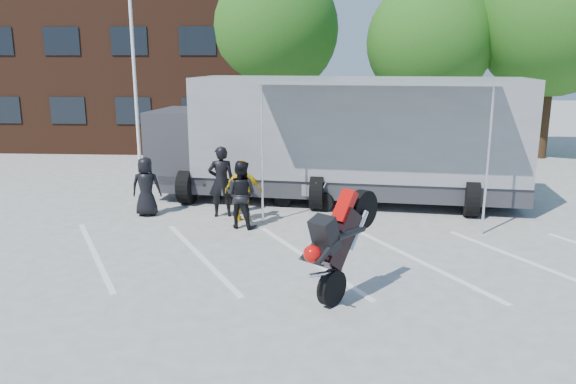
# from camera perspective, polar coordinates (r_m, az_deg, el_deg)

# --- Properties ---
(ground) EXTENTS (100.00, 100.00, 0.00)m
(ground) POSITION_cam_1_polar(r_m,az_deg,el_deg) (11.44, 0.96, -8.50)
(ground) COLOR #ACACA6
(ground) RESTS_ON ground
(parking_bay_lines) EXTENTS (18.09, 13.33, 0.01)m
(parking_bay_lines) POSITION_cam_1_polar(r_m,az_deg,el_deg) (12.37, 1.19, -6.75)
(parking_bay_lines) COLOR white
(parking_bay_lines) RESTS_ON ground
(office_building) EXTENTS (18.00, 8.00, 7.00)m
(office_building) POSITION_cam_1_polar(r_m,az_deg,el_deg) (30.48, -16.75, 11.42)
(office_building) COLOR #402114
(office_building) RESTS_ON ground
(flagpole) EXTENTS (1.61, 0.12, 8.00)m
(flagpole) POSITION_cam_1_polar(r_m,az_deg,el_deg) (21.70, -14.90, 15.06)
(flagpole) COLOR white
(flagpole) RESTS_ON ground
(tree_left) EXTENTS (6.12, 6.12, 8.64)m
(tree_left) POSITION_cam_1_polar(r_m,az_deg,el_deg) (26.75, -1.69, 16.20)
(tree_left) COLOR #382314
(tree_left) RESTS_ON ground
(tree_mid) EXTENTS (5.44, 5.44, 7.68)m
(tree_mid) POSITION_cam_1_polar(r_m,az_deg,el_deg) (26.00, 14.17, 14.52)
(tree_mid) COLOR #382314
(tree_mid) RESTS_ON ground
(tree_right) EXTENTS (6.46, 6.46, 9.12)m
(tree_right) POSITION_cam_1_polar(r_m,az_deg,el_deg) (26.89, 25.42, 15.61)
(tree_right) COLOR #382314
(tree_right) RESTS_ON ground
(transporter_truck) EXTENTS (12.25, 6.86, 3.73)m
(transporter_truck) POSITION_cam_1_polar(r_m,az_deg,el_deg) (17.35, 5.19, -0.88)
(transporter_truck) COLOR gray
(transporter_truck) RESTS_ON ground
(parked_motorcycle) EXTENTS (1.97, 1.22, 0.98)m
(parked_motorcycle) POSITION_cam_1_polar(r_m,az_deg,el_deg) (16.34, 1.56, -1.73)
(parked_motorcycle) COLOR #ACABB0
(parked_motorcycle) RESTS_ON ground
(stunt_bike_rider) EXTENTS (1.84, 2.01, 2.19)m
(stunt_bike_rider) POSITION_cam_1_polar(r_m,az_deg,el_deg) (10.72, 6.81, -10.17)
(stunt_bike_rider) COLOR black
(stunt_bike_rider) RESTS_ON ground
(spectator_leather_a) EXTENTS (0.84, 0.58, 1.64)m
(spectator_leather_a) POSITION_cam_1_polar(r_m,az_deg,el_deg) (15.97, -14.22, 0.53)
(spectator_leather_a) COLOR black
(spectator_leather_a) RESTS_ON ground
(spectator_leather_b) EXTENTS (0.80, 0.61, 1.96)m
(spectator_leather_b) POSITION_cam_1_polar(r_m,az_deg,el_deg) (15.48, -6.79, 1.06)
(spectator_leather_b) COLOR black
(spectator_leather_b) RESTS_ON ground
(spectator_leather_c) EXTENTS (1.02, 0.89, 1.76)m
(spectator_leather_c) POSITION_cam_1_polar(r_m,az_deg,el_deg) (14.42, -4.82, -0.23)
(spectator_leather_c) COLOR black
(spectator_leather_c) RESTS_ON ground
(spectator_hivis) EXTENTS (1.00, 0.46, 1.66)m
(spectator_hivis) POSITION_cam_1_polar(r_m,az_deg,el_deg) (15.02, -4.58, 0.14)
(spectator_hivis) COLOR yellow
(spectator_hivis) RESTS_ON ground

